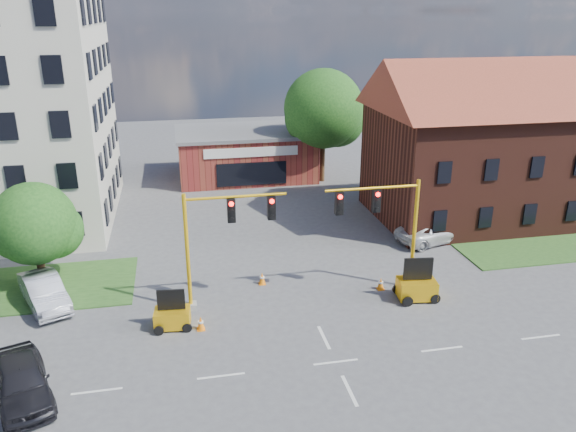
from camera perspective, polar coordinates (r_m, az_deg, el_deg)
The scene contains 18 objects.
ground at distance 25.38m, azimuth 4.87°, elevation -14.56°, with size 120.00×120.00×0.00m, color #49494C.
grass_verge_ne at distance 40.37m, azimuth 26.40°, elevation -2.94°, with size 14.00×4.00×0.08m, color #254D1C.
lane_markings at distance 23.09m, azimuth 7.05°, elevation -18.66°, with size 60.00×36.00×0.01m, color silver, non-canonical shape.
brick_shop at distance 51.78m, azimuth -4.35°, elevation 6.39°, with size 12.40×8.40×4.30m.
townhouse_row at distance 44.15m, azimuth 22.19°, elevation 7.58°, with size 21.00×11.00×11.50m.
tree_large at distance 49.48m, azimuth 3.99°, elevation 10.52°, with size 7.20×6.85×9.89m.
tree_nw_front at distance 33.30m, azimuth -23.96°, elevation -0.88°, with size 4.74×4.52×5.87m.
signal_mast_west at distance 28.04m, azimuth -6.93°, elevation -2.00°, with size 5.30×0.60×6.20m.
signal_mast_east at distance 29.91m, azimuth 9.93°, elevation -0.72°, with size 5.30×0.60×6.20m.
trailer_west at distance 27.96m, azimuth -11.67°, elevation -9.93°, with size 1.79×1.28×1.92m.
trailer_east at distance 30.63m, azimuth 12.93°, elevation -7.01°, with size 2.12×1.56×2.24m.
cone_a at distance 27.65m, azimuth -8.86°, elevation -10.73°, with size 0.40×0.40×0.70m.
cone_b at distance 31.57m, azimuth -2.65°, elevation -6.37°, with size 0.40×0.40×0.70m.
cone_c at distance 31.25m, azimuth 13.72°, elevation -7.26°, with size 0.40×0.40×0.70m.
cone_d at distance 31.39m, azimuth 9.40°, elevation -6.80°, with size 0.40×0.40×0.70m.
pickup_white at distance 38.29m, azimuth 14.52°, elevation -1.51°, with size 2.35×5.09×1.42m, color silver.
sedan_dark at distance 25.12m, azimuth -25.42°, elevation -14.86°, with size 1.94×4.81×1.64m, color black.
sedan_silver_front at distance 31.78m, azimuth -23.53°, elevation -7.06°, with size 1.68×4.81×1.58m, color #B6B8BF.
Camera 1 is at (-6.19, -19.94, 14.42)m, focal length 35.00 mm.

